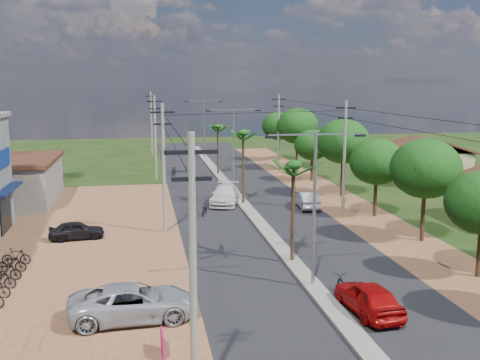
# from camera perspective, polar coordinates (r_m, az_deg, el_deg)

# --- Properties ---
(ground) EXTENTS (160.00, 160.00, 0.00)m
(ground) POSITION_cam_1_polar(r_m,az_deg,el_deg) (29.59, 7.37, -10.79)
(ground) COLOR black
(ground) RESTS_ON ground
(road) EXTENTS (12.00, 110.00, 0.04)m
(road) POSITION_cam_1_polar(r_m,az_deg,el_deg) (43.49, 1.50, -3.90)
(road) COLOR black
(road) RESTS_ON ground
(median) EXTENTS (1.00, 90.00, 0.18)m
(median) POSITION_cam_1_polar(r_m,az_deg,el_deg) (46.33, 0.76, -2.94)
(median) COLOR #605E56
(median) RESTS_ON ground
(dirt_lot_west) EXTENTS (18.00, 46.00, 0.04)m
(dirt_lot_west) POSITION_cam_1_polar(r_m,az_deg,el_deg) (36.51, -20.07, -7.25)
(dirt_lot_west) COLOR brown
(dirt_lot_west) RESTS_ON ground
(dirt_shoulder_east) EXTENTS (5.00, 90.00, 0.03)m
(dirt_shoulder_east) POSITION_cam_1_polar(r_m,az_deg,el_deg) (45.90, 11.97, -3.38)
(dirt_shoulder_east) COLOR brown
(dirt_shoulder_east) RESTS_ON ground
(house_east_far) EXTENTS (7.60, 7.50, 4.60)m
(house_east_far) POSITION_cam_1_polar(r_m,az_deg,el_deg) (62.34, 18.30, 2.05)
(house_east_far) COLOR gray
(house_east_far) RESTS_ON ground
(tree_east_c) EXTENTS (4.60, 4.60, 6.83)m
(tree_east_c) POSITION_cam_1_polar(r_m,az_deg,el_deg) (38.38, 18.33, 1.10)
(tree_east_c) COLOR black
(tree_east_c) RESTS_ON ground
(tree_east_d) EXTENTS (4.20, 4.20, 6.13)m
(tree_east_d) POSITION_cam_1_polar(r_m,az_deg,el_deg) (44.55, 13.72, 1.81)
(tree_east_d) COLOR black
(tree_east_d) RESTS_ON ground
(tree_east_e) EXTENTS (4.80, 4.80, 7.14)m
(tree_east_e) POSITION_cam_1_polar(r_m,az_deg,el_deg) (51.89, 10.43, 3.88)
(tree_east_e) COLOR black
(tree_east_e) RESTS_ON ground
(tree_east_f) EXTENTS (3.80, 3.80, 5.52)m
(tree_east_f) POSITION_cam_1_polar(r_m,az_deg,el_deg) (59.42, 7.36, 3.55)
(tree_east_f) COLOR black
(tree_east_f) RESTS_ON ground
(tree_east_g) EXTENTS (5.00, 5.00, 7.38)m
(tree_east_g) POSITION_cam_1_polar(r_m,az_deg,el_deg) (67.10, 5.85, 5.47)
(tree_east_g) COLOR black
(tree_east_g) RESTS_ON ground
(tree_east_h) EXTENTS (4.40, 4.40, 6.52)m
(tree_east_h) POSITION_cam_1_polar(r_m,az_deg,el_deg) (74.78, 3.95, 5.50)
(tree_east_h) COLOR black
(tree_east_h) RESTS_ON ground
(palm_median_near) EXTENTS (2.00, 2.00, 6.15)m
(palm_median_near) POSITION_cam_1_polar(r_m,az_deg,el_deg) (31.89, 5.46, 1.07)
(palm_median_near) COLOR black
(palm_median_near) RESTS_ON ground
(palm_median_mid) EXTENTS (2.00, 2.00, 6.55)m
(palm_median_mid) POSITION_cam_1_polar(r_m,az_deg,el_deg) (47.35, 0.32, 4.46)
(palm_median_mid) COLOR black
(palm_median_mid) RESTS_ON ground
(palm_median_far) EXTENTS (2.00, 2.00, 5.85)m
(palm_median_far) POSITION_cam_1_polar(r_m,az_deg,el_deg) (63.15, -2.28, 5.26)
(palm_median_far) COLOR black
(palm_median_far) RESTS_ON ground
(streetlight_near) EXTENTS (5.10, 0.18, 8.00)m
(streetlight_near) POSITION_cam_1_polar(r_m,az_deg,el_deg) (28.25, 7.59, -1.67)
(streetlight_near) COLOR gray
(streetlight_near) RESTS_ON ground
(streetlight_mid) EXTENTS (5.10, 0.18, 8.00)m
(streetlight_mid) POSITION_cam_1_polar(r_m,az_deg,el_deg) (52.36, -0.66, 3.77)
(streetlight_mid) COLOR gray
(streetlight_mid) RESTS_ON ground
(streetlight_far) EXTENTS (5.10, 0.18, 8.00)m
(streetlight_far) POSITION_cam_1_polar(r_m,az_deg,el_deg) (77.04, -3.68, 5.74)
(streetlight_far) COLOR gray
(streetlight_far) RESTS_ON ground
(utility_pole_w_a) EXTENTS (1.60, 0.24, 9.00)m
(utility_pole_w_a) POSITION_cam_1_polar(r_m,az_deg,el_deg) (17.39, -4.80, -9.16)
(utility_pole_w_a) COLOR #605E56
(utility_pole_w_a) RESTS_ON ground
(utility_pole_w_b) EXTENTS (1.60, 0.24, 9.00)m
(utility_pole_w_b) POSITION_cam_1_polar(r_m,az_deg,el_deg) (38.81, -7.77, 1.45)
(utility_pole_w_b) COLOR #605E56
(utility_pole_w_b) RESTS_ON ground
(utility_pole_w_c) EXTENTS (1.60, 0.24, 9.00)m
(utility_pole_w_c) POSITION_cam_1_polar(r_m,az_deg,el_deg) (60.65, -8.61, 4.48)
(utility_pole_w_c) COLOR #605E56
(utility_pole_w_c) RESTS_ON ground
(utility_pole_w_d) EXTENTS (1.60, 0.24, 9.00)m
(utility_pole_w_d) POSITION_cam_1_polar(r_m,az_deg,el_deg) (81.58, -8.99, 5.85)
(utility_pole_w_d) COLOR #605E56
(utility_pole_w_d) RESTS_ON ground
(utility_pole_e_b) EXTENTS (1.60, 0.24, 9.00)m
(utility_pole_e_b) POSITION_cam_1_polar(r_m,az_deg,el_deg) (45.62, 10.55, 2.64)
(utility_pole_e_b) COLOR #605E56
(utility_pole_e_b) RESTS_ON ground
(utility_pole_e_c) EXTENTS (1.60, 0.24, 9.00)m
(utility_pole_e_c) POSITION_cam_1_polar(r_m,az_deg,el_deg) (66.55, 3.93, 5.05)
(utility_pole_e_c) COLOR #605E56
(utility_pole_e_c) RESTS_ON ground
(car_red_near) EXTENTS (2.14, 4.49, 1.48)m
(car_red_near) POSITION_cam_1_polar(r_m,az_deg,el_deg) (26.66, 12.90, -11.64)
(car_red_near) COLOR #900707
(car_red_near) RESTS_ON ground
(car_silver_mid) EXTENTS (1.81, 4.34, 1.40)m
(car_silver_mid) POSITION_cam_1_polar(r_m,az_deg,el_deg) (47.10, 6.82, -2.04)
(car_silver_mid) COLOR #9D9FA5
(car_silver_mid) RESTS_ON ground
(car_white_far) EXTENTS (3.53, 5.81, 1.57)m
(car_white_far) POSITION_cam_1_polar(r_m,az_deg,el_deg) (48.31, -1.53, -1.56)
(car_white_far) COLOR beige
(car_white_far) RESTS_ON ground
(car_parked_silver) EXTENTS (5.82, 2.93, 1.58)m
(car_parked_silver) POSITION_cam_1_polar(r_m,az_deg,el_deg) (25.80, -10.73, -12.19)
(car_parked_silver) COLOR #9D9FA5
(car_parked_silver) RESTS_ON ground
(car_parked_dark) EXTENTS (3.76, 1.89, 1.23)m
(car_parked_dark) POSITION_cam_1_polar(r_m,az_deg,el_deg) (39.18, -16.28, -4.97)
(car_parked_dark) COLOR black
(car_parked_dark) RESTS_ON ground
(moto_rider_east) EXTENTS (0.63, 1.76, 0.92)m
(moto_rider_east) POSITION_cam_1_polar(r_m,az_deg,el_deg) (28.71, 10.45, -10.55)
(moto_rider_east) COLOR black
(moto_rider_east) RESTS_ON ground
(moto_rider_west_a) EXTENTS (1.00, 1.67, 0.83)m
(moto_rider_west_a) POSITION_cam_1_polar(r_m,az_deg,el_deg) (44.33, -3.65, -3.13)
(moto_rider_west_a) COLOR black
(moto_rider_west_a) RESTS_ON ground
(moto_rider_west_b) EXTENTS (0.94, 1.83, 1.06)m
(moto_rider_west_b) POSITION_cam_1_polar(r_m,az_deg,el_deg) (63.35, -6.75, 0.90)
(moto_rider_west_b) COLOR black
(moto_rider_west_b) RESTS_ON ground
(roadside_sign) EXTENTS (0.13, 1.17, 0.97)m
(roadside_sign) POSITION_cam_1_polar(r_m,az_deg,el_deg) (22.68, -7.86, -16.19)
(roadside_sign) COLOR #B01048
(roadside_sign) RESTS_ON ground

